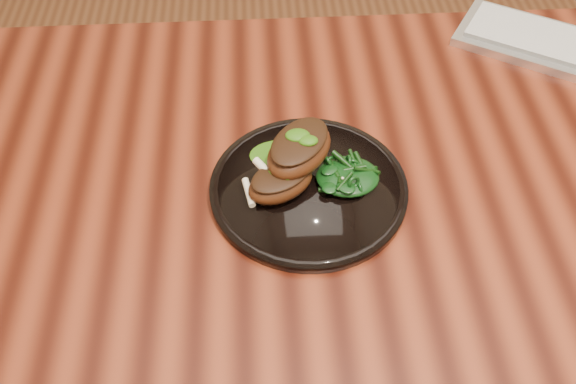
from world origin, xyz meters
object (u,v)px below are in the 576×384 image
at_px(desk, 470,213).
at_px(greens_heap, 348,173).
at_px(lamb_chop_front, 280,181).
at_px(plate, 309,188).

relative_size(desk, greens_heap, 18.65).
distance_m(desk, greens_heap, 0.22).
relative_size(lamb_chop_front, greens_heap, 1.29).
bearing_deg(lamb_chop_front, plate, 13.99).
height_order(plate, lamb_chop_front, lamb_chop_front).
height_order(desk, lamb_chop_front, lamb_chop_front).
bearing_deg(desk, lamb_chop_front, -174.73).
height_order(desk, plate, plate).
xyz_separation_m(desk, lamb_chop_front, (-0.28, -0.03, 0.12)).
xyz_separation_m(desk, plate, (-0.24, -0.02, 0.09)).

